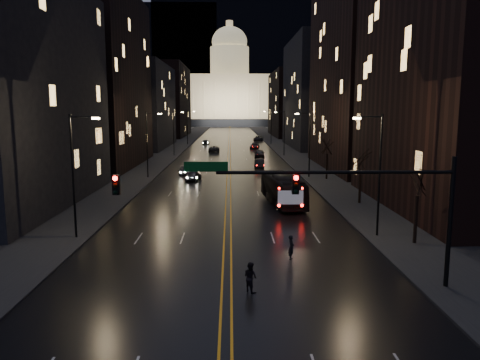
{
  "coord_description": "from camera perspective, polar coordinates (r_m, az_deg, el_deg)",
  "views": [
    {
      "loc": [
        0.21,
        -23.18,
        9.35
      ],
      "look_at": [
        0.93,
        10.86,
        4.17
      ],
      "focal_mm": 35.0,
      "sensor_mm": 36.0,
      "label": 1
    }
  ],
  "objects": [
    {
      "name": "building_right_mid",
      "position": [
        117.1,
        9.17,
        10.33
      ],
      "size": [
        12.0,
        34.0,
        26.0
      ],
      "primitive_type": "cube",
      "color": "black",
      "rests_on": "ground"
    },
    {
      "name": "sidewalk_right",
      "position": [
        154.08,
        3.95,
        5.19
      ],
      "size": [
        8.0,
        320.0,
        0.16
      ],
      "primitive_type": "cube",
      "color": "black",
      "rests_on": "ground"
    },
    {
      "name": "sidewalk_left",
      "position": [
        154.11,
        -6.52,
        5.15
      ],
      "size": [
        8.0,
        320.0,
        0.16
      ],
      "primitive_type": "cube",
      "color": "black",
      "rests_on": "ground"
    },
    {
      "name": "streetlamp_left_near",
      "position": [
        35.22,
        -19.44,
        1.2
      ],
      "size": [
        2.13,
        0.25,
        9.0
      ],
      "color": "black",
      "rests_on": "ground"
    },
    {
      "name": "streetlamp_right_far",
      "position": [
        93.88,
        5.31,
        6.01
      ],
      "size": [
        2.13,
        0.25,
        9.0
      ],
      "color": "black",
      "rests_on": "ground"
    },
    {
      "name": "streetlamp_left_far",
      "position": [
        93.92,
        -7.99,
        5.97
      ],
      "size": [
        2.13,
        0.25,
        9.0
      ],
      "color": "black",
      "rests_on": "ground"
    },
    {
      "name": "building_left_mid",
      "position": [
        80.17,
        -16.9,
        11.61
      ],
      "size": [
        12.0,
        30.0,
        28.0
      ],
      "primitive_type": "cube",
      "color": "black",
      "rests_on": "ground"
    },
    {
      "name": "receding_car_a",
      "position": [
        74.08,
        2.39,
        1.96
      ],
      "size": [
        1.8,
        4.48,
        1.45
      ],
      "primitive_type": "imported",
      "rotation": [
        0.0,
        0.0,
        -0.06
      ],
      "color": "black",
      "rests_on": "ground"
    },
    {
      "name": "center_line",
      "position": [
        153.46,
        -1.29,
        5.17
      ],
      "size": [
        0.62,
        320.0,
        0.01
      ],
      "primitive_type": "cube",
      "color": "orange",
      "rests_on": "road"
    },
    {
      "name": "bus",
      "position": [
        46.47,
        5.24,
        -1.17
      ],
      "size": [
        3.65,
        10.65,
        2.91
      ],
      "primitive_type": "imported",
      "rotation": [
        0.0,
        0.0,
        0.12
      ],
      "color": "black",
      "rests_on": "ground"
    },
    {
      "name": "receding_car_c",
      "position": [
        110.19,
        1.79,
        4.15
      ],
      "size": [
        2.65,
        5.12,
        1.42
      ],
      "primitive_type": "imported",
      "rotation": [
        0.0,
        0.0,
        -0.14
      ],
      "color": "black",
      "rests_on": "ground"
    },
    {
      "name": "tree_right_far",
      "position": [
        62.69,
        10.6,
        4.09
      ],
      "size": [
        2.4,
        2.4,
        6.65
      ],
      "color": "black",
      "rests_on": "ground"
    },
    {
      "name": "pedestrian_b",
      "position": [
        24.55,
        1.28,
        -11.74
      ],
      "size": [
        0.83,
        0.86,
        1.59
      ],
      "primitive_type": "imported",
      "rotation": [
        0.0,
        0.0,
        2.29
      ],
      "color": "black",
      "rests_on": "ground"
    },
    {
      "name": "receding_car_d",
      "position": [
        137.92,
        2.25,
        5.09
      ],
      "size": [
        3.23,
        5.93,
        1.58
      ],
      "primitive_type": "imported",
      "rotation": [
        0.0,
        0.0,
        -0.11
      ],
      "color": "black",
      "rests_on": "ground"
    },
    {
      "name": "oncoming_car_d",
      "position": [
        124.05,
        -4.2,
        4.61
      ],
      "size": [
        1.81,
        4.45,
        1.29
      ],
      "primitive_type": "imported",
      "rotation": [
        0.0,
        0.0,
        3.14
      ],
      "color": "black",
      "rests_on": "ground"
    },
    {
      "name": "tree_right_mid",
      "position": [
        47.2,
        14.54,
        2.51
      ],
      "size": [
        2.4,
        2.4,
        6.65
      ],
      "color": "black",
      "rests_on": "ground"
    },
    {
      "name": "streetlamp_right_dist",
      "position": [
        123.71,
        3.74,
        6.66
      ],
      "size": [
        2.13,
        0.25,
        9.0
      ],
      "color": "black",
      "rests_on": "ground"
    },
    {
      "name": "ground",
      "position": [
        24.99,
        -1.65,
        -13.32
      ],
      "size": [
        900.0,
        900.0,
        0.0
      ],
      "primitive_type": "plane",
      "color": "black",
      "rests_on": "ground"
    },
    {
      "name": "oncoming_car_c",
      "position": [
        103.0,
        -3.18,
        3.82
      ],
      "size": [
        2.33,
        5.02,
        1.39
      ],
      "primitive_type": "imported",
      "rotation": [
        0.0,
        0.0,
        3.14
      ],
      "color": "black",
      "rests_on": "ground"
    },
    {
      "name": "road",
      "position": [
        153.46,
        -1.29,
        5.16
      ],
      "size": [
        20.0,
        320.0,
        0.02
      ],
      "primitive_type": "cube",
      "color": "black",
      "rests_on": "ground"
    },
    {
      "name": "traffic_signal",
      "position": [
        24.24,
        12.41,
        -1.65
      ],
      "size": [
        17.29,
        0.45,
        7.0
      ],
      "color": "black",
      "rests_on": "ground"
    },
    {
      "name": "streetlamp_right_near",
      "position": [
        35.09,
        16.4,
        1.32
      ],
      "size": [
        2.13,
        0.25,
        9.0
      ],
      "color": "black",
      "rests_on": "ground"
    },
    {
      "name": "building_left_near",
      "position": [
        49.94,
        -26.75,
        9.64
      ],
      "size": [
        12.0,
        28.0,
        22.0
      ],
      "primitive_type": "cube",
      "color": "black",
      "rests_on": "ground"
    },
    {
      "name": "building_left_far",
      "position": [
        117.12,
        -11.78,
        8.79
      ],
      "size": [
        12.0,
        34.0,
        20.0
      ],
      "primitive_type": "cube",
      "color": "black",
      "rests_on": "ground"
    },
    {
      "name": "building_right_dist",
      "position": [
        164.5,
        6.14,
        9.18
      ],
      "size": [
        12.0,
        40.0,
        22.0
      ],
      "primitive_type": "cube",
      "color": "black",
      "rests_on": "ground"
    },
    {
      "name": "building_right_tall",
      "position": [
        76.68,
        15.1,
        15.6
      ],
      "size": [
        12.0,
        30.0,
        38.0
      ],
      "primitive_type": "cube",
      "color": "black",
      "rests_on": "ground"
    },
    {
      "name": "pedestrian_a",
      "position": [
        29.7,
        6.27,
        -8.17
      ],
      "size": [
        0.5,
        0.64,
        1.56
      ],
      "primitive_type": "imported",
      "rotation": [
        0.0,
        0.0,
        1.32
      ],
      "color": "black",
      "rests_on": "ground"
    },
    {
      "name": "streetlamp_right_mid",
      "position": [
        64.2,
        8.33,
        4.75
      ],
      "size": [
        2.13,
        0.25,
        9.0
      ],
      "color": "black",
      "rests_on": "ground"
    },
    {
      "name": "oncoming_car_b",
      "position": [
        66.89,
        -6.56,
        1.15
      ],
      "size": [
        1.76,
        4.21,
        1.35
      ],
      "primitive_type": "imported",
      "rotation": [
        0.0,
        0.0,
        3.06
      ],
      "color": "black",
      "rests_on": "ground"
    },
    {
      "name": "building_left_dist",
      "position": [
        164.57,
        -8.73,
        9.48
      ],
      "size": [
        12.0,
        40.0,
        24.0
      ],
      "primitive_type": "cube",
      "color": "black",
      "rests_on": "ground"
    },
    {
      "name": "receding_car_b",
      "position": [
        90.39,
        2.4,
        3.23
      ],
      "size": [
        2.23,
        4.9,
        1.63
      ],
      "primitive_type": "imported",
      "rotation": [
        0.0,
        0.0,
        -0.06
      ],
      "color": "black",
      "rests_on": "ground"
    },
    {
      "name": "streetlamp_left_mid",
      "position": [
        64.27,
        -11.12,
        4.69
      ],
      "size": [
        2.13,
        0.25,
        9.0
      ],
      "color": "black",
      "rests_on": "ground"
    },
    {
      "name": "mountain_ridge",
      "position": [
        408.94,
        4.58,
        16.45
      ],
      "size": [
        520.0,
        60.0,
        130.0
      ],
      "primitive_type": "cube",
      "color": "black",
      "rests_on": "ground"
    },
    {
      "name": "streetlamp_left_dist",
      "position": [
        123.74,
        -6.36,
        6.63
      ],
      "size": [
        2.13,
        0.25,
        9.0
      ],
      "color": "black",
      "rests_on": "ground"
    },
    {
      "name": "building_right_near",
      "position": [
        47.99,
        24.96,
        11.03
      ],
      "size": [
        12.0,
        26.0,
        24.0
      ],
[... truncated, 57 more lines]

